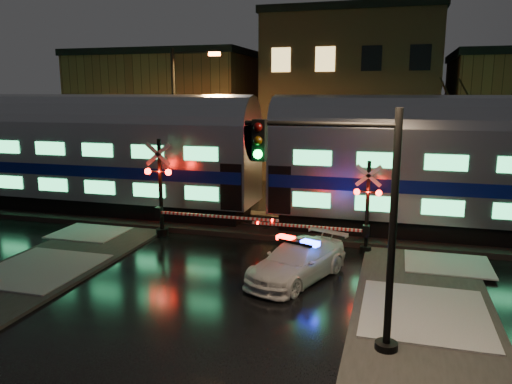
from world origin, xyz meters
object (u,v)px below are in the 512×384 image
at_px(crossing_signal_right, 357,216).
at_px(traffic_light, 352,226).
at_px(police_car, 297,261).
at_px(streetlight, 179,116).
at_px(crossing_signal_left, 167,197).

distance_m(crossing_signal_right, traffic_light, 7.93).
relative_size(police_car, traffic_light, 0.81).
xyz_separation_m(traffic_light, streetlight, (-10.97, 14.45, 1.79)).
bearing_deg(police_car, crossing_signal_right, 85.43).
height_order(traffic_light, streetlight, streetlight).
xyz_separation_m(crossing_signal_left, streetlight, (-2.38, 6.69, 3.18)).
distance_m(crossing_signal_left, streetlight, 7.78).
bearing_deg(streetlight, crossing_signal_right, -32.47).
bearing_deg(streetlight, police_car, -48.96).
xyz_separation_m(crossing_signal_right, streetlight, (-10.54, 6.70, 3.44)).
distance_m(police_car, crossing_signal_left, 7.42).
bearing_deg(streetlight, traffic_light, -52.79).
xyz_separation_m(crossing_signal_right, traffic_light, (0.43, -7.74, 1.65)).
xyz_separation_m(police_car, traffic_light, (2.12, -4.29, 2.51)).
xyz_separation_m(police_car, crossing_signal_right, (1.69, 3.46, 0.86)).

